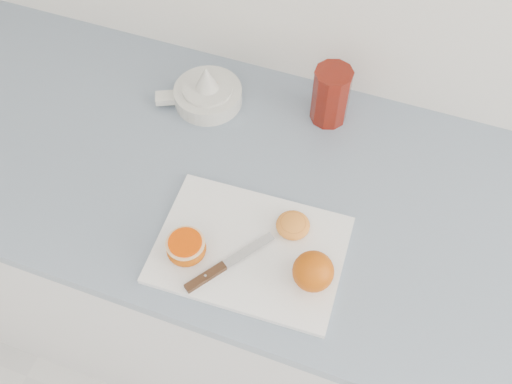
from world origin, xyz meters
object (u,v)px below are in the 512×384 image
at_px(citrus_juicer, 207,93).
at_px(half_orange, 186,248).
at_px(counter, 260,279).
at_px(red_tumbler, 331,97).
at_px(cutting_board, 250,250).

bearing_deg(citrus_juicer, half_orange, -72.68).
bearing_deg(counter, red_tumbler, 69.72).
bearing_deg(citrus_juicer, cutting_board, -55.69).
height_order(counter, red_tumbler, red_tumbler).
distance_m(counter, citrus_juicer, 0.53).
xyz_separation_m(counter, red_tumbler, (0.08, 0.21, 0.50)).
bearing_deg(counter, citrus_juicer, 138.76).
height_order(cutting_board, red_tumbler, red_tumbler).
bearing_deg(cutting_board, half_orange, -154.00).
distance_m(counter, cutting_board, 0.48).
bearing_deg(counter, half_orange, -108.43).
distance_m(counter, half_orange, 0.52).
height_order(cutting_board, citrus_juicer, citrus_juicer).
xyz_separation_m(counter, half_orange, (-0.07, -0.20, 0.48)).
bearing_deg(citrus_juicer, red_tumbler, 10.21).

